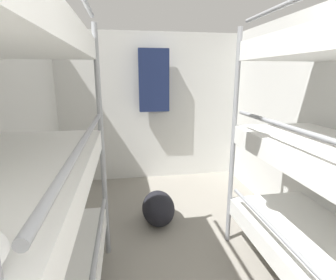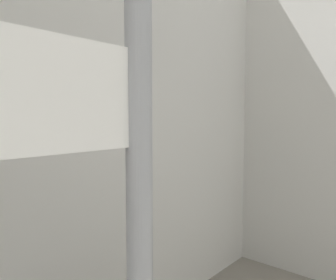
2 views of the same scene
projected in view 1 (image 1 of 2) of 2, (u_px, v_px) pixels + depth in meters
The scene contains 3 objects.
wall_back at pixel (150, 108), 4.07m from camera, with size 2.85×0.06×2.25m.
duffel_bag at pixel (158, 208), 2.93m from camera, with size 0.36×0.51×0.36m.
hanging_coat at pixel (154, 81), 3.83m from camera, with size 0.44×0.12×0.90m.
Camera 1 is at (-0.39, 0.23, 1.63)m, focal length 28.00 mm.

